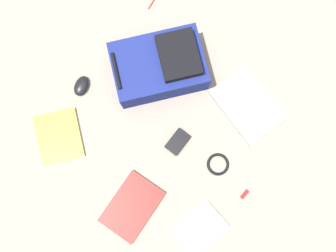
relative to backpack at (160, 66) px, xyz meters
name	(u,v)px	position (x,y,z in m)	size (l,w,h in m)	color
ground_plane	(169,121)	(0.17, -0.18, -0.08)	(3.40, 3.40, 0.00)	gray
backpack	(160,66)	(0.00, 0.00, 0.00)	(0.49, 0.50, 0.19)	navy
laptop	(248,105)	(0.44, 0.10, -0.07)	(0.38, 0.32, 0.03)	#929296
book_comic	(132,207)	(0.26, -0.60, -0.07)	(0.19, 0.28, 0.02)	silver
book_manual	(59,136)	(-0.21, -0.54, -0.08)	(0.31, 0.31, 0.02)	silver
book_blue	(200,229)	(0.58, -0.51, -0.08)	(0.22, 0.26, 0.01)	silver
computer_mouse	(81,86)	(-0.27, -0.28, -0.07)	(0.06, 0.10, 0.03)	black
cable_coil	(218,164)	(0.48, -0.22, -0.08)	(0.10, 0.10, 0.01)	black
power_brick	(177,142)	(0.26, -0.24, -0.07)	(0.07, 0.11, 0.03)	black
usb_stick	(245,194)	(0.66, -0.26, -0.08)	(0.02, 0.05, 0.01)	#B21919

